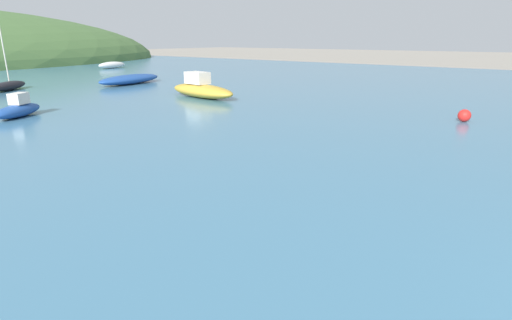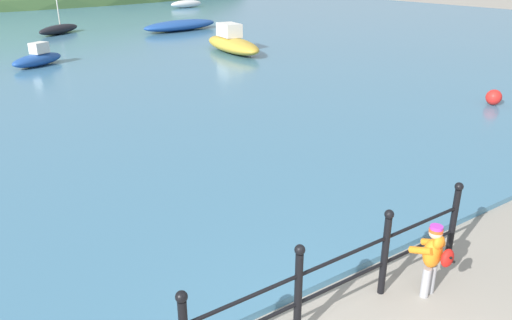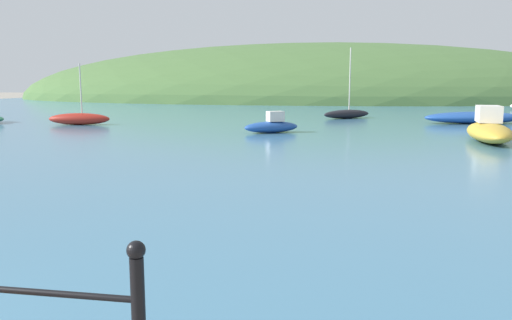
% 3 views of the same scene
% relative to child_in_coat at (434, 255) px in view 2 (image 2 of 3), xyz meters
% --- Properties ---
extents(iron_railing, '(5.75, 0.12, 1.21)m').
position_rel_child_in_coat_xyz_m(iron_railing, '(-1.87, 0.38, 0.04)').
color(iron_railing, black).
rests_on(iron_railing, ground).
extents(child_in_coat, '(0.41, 0.55, 1.00)m').
position_rel_child_in_coat_xyz_m(child_in_coat, '(0.00, 0.00, 0.00)').
color(child_in_coat, '#99999E').
rests_on(child_in_coat, ground).
extents(boat_mid_harbor, '(5.34, 2.57, 0.60)m').
position_rel_child_in_coat_xyz_m(boat_mid_harbor, '(8.91, 24.71, -0.21)').
color(boat_mid_harbor, '#1E4793').
rests_on(boat_mid_harbor, water).
extents(boat_red_dinghy, '(2.46, 1.95, 0.90)m').
position_rel_child_in_coat_xyz_m(boat_red_dinghy, '(-0.68, 18.22, -0.22)').
color(boat_red_dinghy, '#1E4793').
rests_on(boat_red_dinghy, water).
extents(boat_twin_mast, '(3.04, 2.64, 4.07)m').
position_rel_child_in_coat_xyz_m(boat_twin_mast, '(2.49, 27.30, -0.23)').
color(boat_twin_mast, black).
rests_on(boat_twin_mast, water).
extents(boat_nearest_quay, '(3.32, 1.35, 0.65)m').
position_rel_child_in_coat_xyz_m(boat_nearest_quay, '(16.31, 38.30, -0.18)').
color(boat_nearest_quay, silver).
rests_on(boat_nearest_quay, water).
extents(boat_green_fishing, '(1.91, 4.63, 1.26)m').
position_rel_child_in_coat_xyz_m(boat_green_fishing, '(7.39, 16.49, -0.10)').
color(boat_green_fishing, gold).
rests_on(boat_green_fishing, water).
extents(mooring_buoy, '(0.45, 0.45, 0.45)m').
position_rel_child_in_coat_xyz_m(mooring_buoy, '(8.86, 4.55, -0.28)').
color(mooring_buoy, red).
rests_on(mooring_buoy, water).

